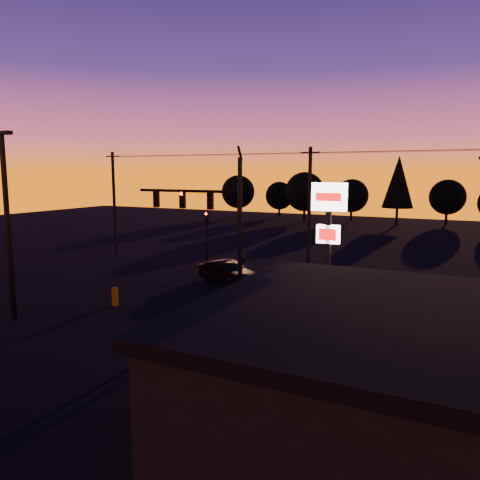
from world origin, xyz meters
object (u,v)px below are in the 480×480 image
object	(u,v)px
pylon_sign	(328,227)
car_right	(379,286)
secondary_signal	(207,232)
traffic_signal_mast	(214,215)
suv_parked	(316,343)
car_mid	(227,272)
parking_lot_light	(7,213)
bollard	(115,297)

from	to	relation	value
pylon_sign	car_right	distance (m)	8.63
secondary_signal	pylon_sign	size ratio (longest dim) A/B	0.64
traffic_signal_mast	secondary_signal	world-z (taller)	traffic_signal_mast
suv_parked	car_mid	bearing A→B (deg)	140.53
parking_lot_light	bollard	size ratio (longest dim) A/B	9.11
traffic_signal_mast	suv_parked	world-z (taller)	traffic_signal_mast
secondary_signal	bollard	size ratio (longest dim) A/B	4.34
traffic_signal_mast	parking_lot_light	size ratio (longest dim) A/B	0.94
traffic_signal_mast	car_right	distance (m)	10.33
parking_lot_light	suv_parked	distance (m)	15.69
secondary_signal	parking_lot_light	distance (m)	14.90
bollard	car_right	xyz separation A→B (m)	(12.60, 7.87, 0.23)
parking_lot_light	car_mid	bearing A→B (deg)	63.04
secondary_signal	pylon_sign	distance (m)	15.75
bollard	suv_parked	size ratio (longest dim) A/B	0.21
car_mid	suv_parked	size ratio (longest dim) A/B	0.93
traffic_signal_mast	bollard	distance (m)	7.00
pylon_sign	car_right	world-z (taller)	pylon_sign
car_mid	car_right	distance (m)	9.59
car_mid	pylon_sign	bearing A→B (deg)	-105.99
secondary_signal	car_mid	xyz separation A→B (m)	(3.33, -3.03, -2.13)
secondary_signal	pylon_sign	world-z (taller)	pylon_sign
pylon_sign	secondary_signal	bearing A→B (deg)	140.23
bollard	car_right	size ratio (longest dim) A/B	0.20
secondary_signal	bollard	distance (m)	10.63
car_mid	suv_parked	distance (m)	13.18
parking_lot_light	bollard	distance (m)	6.90
secondary_signal	parking_lot_light	size ratio (longest dim) A/B	0.48
car_mid	suv_parked	xyz separation A→B (m)	(9.06, -9.57, -0.07)
secondary_signal	car_mid	bearing A→B (deg)	-42.29
parking_lot_light	pylon_sign	world-z (taller)	parking_lot_light
secondary_signal	car_mid	world-z (taller)	secondary_signal
secondary_signal	parking_lot_light	bearing A→B (deg)	-99.79
secondary_signal	car_right	bearing A→B (deg)	-10.91
secondary_signal	suv_parked	distance (m)	17.80
traffic_signal_mast	parking_lot_light	xyz separation A→B (m)	(-7.40, -6.99, 0.33)
traffic_signal_mast	pylon_sign	world-z (taller)	traffic_signal_mast
parking_lot_light	car_right	bearing A→B (deg)	37.91
secondary_signal	suv_parked	size ratio (longest dim) A/B	0.91
parking_lot_light	car_right	size ratio (longest dim) A/B	1.81
parking_lot_light	bollard	xyz separation A→B (m)	(2.81, 4.13, -4.77)
secondary_signal	bollard	xyz separation A→B (m)	(0.31, -10.36, -2.36)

